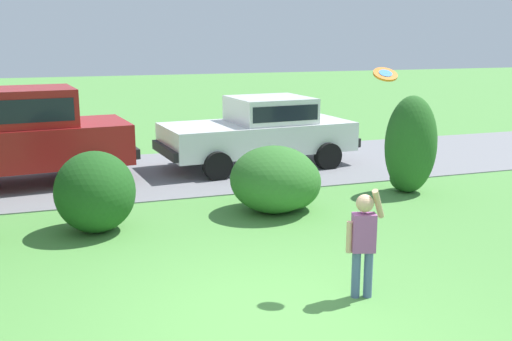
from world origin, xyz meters
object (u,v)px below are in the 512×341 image
at_px(frisbee, 385,74).
at_px(parked_suv, 9,132).
at_px(child_thrower, 364,237).
at_px(parked_sedan, 261,129).

bearing_deg(frisbee, parked_suv, 124.05).
distance_m(child_thrower, frisbee, 1.86).
bearing_deg(child_thrower, parked_suv, 120.00).
height_order(child_thrower, frisbee, frisbee).
bearing_deg(parked_suv, frisbee, -55.95).
xyz_separation_m(parked_suv, frisbee, (4.39, -6.50, 1.41)).
bearing_deg(parked_suv, child_thrower, -60.00).
xyz_separation_m(parked_sedan, frisbee, (-0.87, -6.68, 1.64)).
height_order(parked_suv, child_thrower, parked_suv).
bearing_deg(parked_sedan, frisbee, -97.44).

